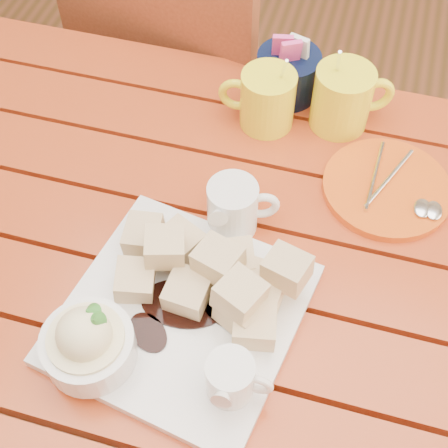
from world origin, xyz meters
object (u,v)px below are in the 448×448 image
(coffee_mug_left, at_px, (266,99))
(table, at_px, (208,287))
(orange_saucer, at_px, (388,188))
(dessert_plate, at_px, (169,313))
(coffee_mug_right, at_px, (344,97))
(chair_far, at_px, (188,96))

(coffee_mug_left, bearing_deg, table, -96.91)
(orange_saucer, bearing_deg, dessert_plate, -128.94)
(table, bearing_deg, coffee_mug_right, 64.93)
(dessert_plate, distance_m, orange_saucer, 0.38)
(chair_far, bearing_deg, orange_saucer, 151.39)
(table, xyz_separation_m, coffee_mug_left, (0.02, 0.26, 0.16))
(table, distance_m, coffee_mug_left, 0.31)
(coffee_mug_left, relative_size, orange_saucer, 0.76)
(coffee_mug_right, relative_size, chair_far, 0.17)
(table, height_order, dessert_plate, dessert_plate)
(table, xyz_separation_m, orange_saucer, (0.23, 0.17, 0.11))
(dessert_plate, distance_m, chair_far, 0.76)
(dessert_plate, xyz_separation_m, coffee_mug_left, (0.03, 0.39, 0.02))
(dessert_plate, bearing_deg, chair_far, 106.88)
(table, relative_size, orange_saucer, 6.31)
(table, distance_m, chair_far, 0.61)
(coffee_mug_left, bearing_deg, coffee_mug_right, 12.63)
(coffee_mug_left, height_order, coffee_mug_right, coffee_mug_right)
(dessert_plate, height_order, coffee_mug_left, coffee_mug_left)
(dessert_plate, bearing_deg, orange_saucer, 51.06)
(coffee_mug_right, relative_size, orange_saucer, 0.81)
(dessert_plate, relative_size, chair_far, 0.37)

